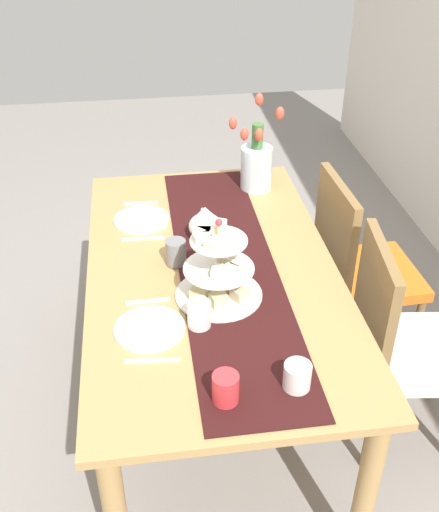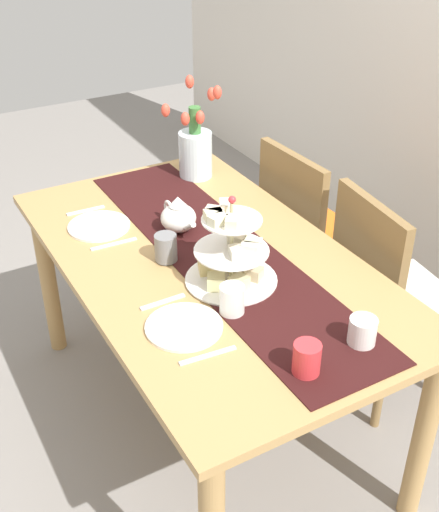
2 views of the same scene
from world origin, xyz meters
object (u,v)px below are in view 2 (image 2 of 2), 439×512
Objects in this scene: dining_table at (207,283)px; teapot at (178,217)px; fork_left at (86,211)px; mug_orange at (307,359)px; chair_right at (388,291)px; mug_white_text at (232,300)px; tulip_vase at (195,148)px; cream_jug at (362,332)px; mug_grey at (166,248)px; chair_left at (310,234)px; knife_left at (114,244)px; knife_right at (208,356)px; tiered_cake_stand at (230,255)px; dinner_plate_right at (184,327)px; dinner_plate_left at (99,226)px; fork_right at (163,302)px.

dining_table is 0.27m from teapot.
fork_left is 1.58× the size of mug_orange.
chair_right is 0.83m from mug_white_text.
tulip_vase reaches higher than teapot.
dining_table is at bearing -165.57° from cream_jug.
mug_white_text is (0.32, -0.08, 0.16)m from dining_table.
dining_table is at bearing 69.40° from mug_grey.
chair_left is 5.35× the size of knife_left.
knife_left is 1.79× the size of mug_white_text.
chair_left is at bearing 53.35° from tulip_vase.
chair_right is at bearing 26.73° from tulip_vase.
tiered_cake_stand is at bearing 140.27° from knife_right.
tiered_cake_stand is at bearing 151.34° from mug_white_text.
tiered_cake_stand is 0.48m from mug_orange.
chair_right is at bearing 51.91° from fork_left.
mug_orange reaches higher than dinner_plate_right.
dinner_plate_right is (0.61, -0.93, 0.26)m from chair_left.
dinner_plate_left is at bearing -147.28° from dining_table.
chair_left reaches higher than dinner_plate_left.
knife_left is (-0.44, -0.93, 0.26)m from chair_right.
knife_right is (0.46, -0.24, 0.11)m from dining_table.
tiered_cake_stand is 0.49m from cream_jug.
knife_right is (0.25, -0.93, 0.26)m from chair_right.
mug_orange is at bearing -84.01° from cream_jug.
dinner_plate_left is at bearing -94.90° from chair_left.
teapot is at bearing 55.22° from dinner_plate_left.
dinner_plate_left is 2.42× the size of mug_white_text.
chair_left reaches higher than knife_right.
knife_right is (0.15, 0.00, -0.00)m from dinner_plate_right.
mug_grey is (-0.21, 0.12, 0.05)m from fork_right.
fork_left is 0.49m from mug_grey.
mug_white_text is 1.00× the size of mug_orange.
mug_orange is at bearing -14.72° from tulip_vase.
tulip_vase is at bearing 112.92° from dinner_plate_left.
mug_orange is (1.02, 0.20, 0.04)m from dinner_plate_left.
fork_right is (0.40, 0.00, 0.00)m from knife_left.
tulip_vase is at bearing 174.47° from cream_jug.
chair_right reaches higher than cream_jug.
dinner_plate_left reaches higher than fork_right.
chair_right is 0.90m from mug_grey.
mug_white_text is at bearing -81.53° from chair_right.
chair_left is 0.96m from knife_left.
fork_right is at bearing -92.17° from chair_right.
chair_left is at bearing -179.94° from chair_right.
teapot is at bearing 159.88° from knife_right.
chair_right reaches higher than dinner_plate_right.
mug_orange is at bearing -58.87° from chair_right.
fork_left is (-1.15, -0.40, -0.04)m from cream_jug.
dining_table is at bearing 24.95° from fork_left.
cream_jug is (0.42, -0.52, 0.30)m from chair_right.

